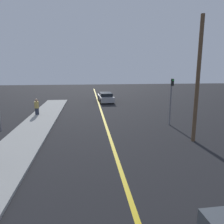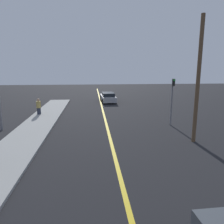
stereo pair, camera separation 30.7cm
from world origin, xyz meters
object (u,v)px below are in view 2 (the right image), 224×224
car_ahead_center (108,97)px  traffic_light (172,97)px  pedestrian_far_standing (39,107)px  utility_pole (198,81)px

car_ahead_center → traffic_light: bearing=-74.3°
pedestrian_far_standing → car_ahead_center: bearing=47.2°
car_ahead_center → traffic_light: 13.42m
car_ahead_center → traffic_light: traffic_light is taller
pedestrian_far_standing → utility_pole: 14.77m
car_ahead_center → pedestrian_far_standing: pedestrian_far_standing is taller
utility_pole → traffic_light: bearing=90.9°
traffic_light → utility_pole: 4.22m
car_ahead_center → utility_pole: utility_pole is taller
car_ahead_center → pedestrian_far_standing: bearing=-135.5°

